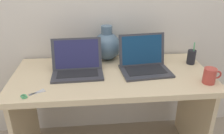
# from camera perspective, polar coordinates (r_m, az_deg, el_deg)

# --- Properties ---
(desk) EXTENTS (1.41, 0.66, 0.74)m
(desk) POSITION_cam_1_polar(r_m,az_deg,el_deg) (1.71, 0.00, -6.50)
(desk) COLOR #D1B78C
(desk) RESTS_ON ground
(laptop_left) EXTENTS (0.36, 0.25, 0.24)m
(laptop_left) POSITION_cam_1_polar(r_m,az_deg,el_deg) (1.64, -8.72, 0.67)
(laptop_left) COLOR #333338
(laptop_left) RESTS_ON desk
(laptop_right) EXTENTS (0.37, 0.29, 0.25)m
(laptop_right) POSITION_cam_1_polar(r_m,az_deg,el_deg) (1.68, 7.99, 1.50)
(laptop_right) COLOR #333338
(laptop_right) RESTS_ON desk
(green_vase) EXTENTS (0.22, 0.22, 0.28)m
(green_vase) POSITION_cam_1_polar(r_m,az_deg,el_deg) (1.83, -1.30, 5.44)
(green_vase) COLOR slate
(green_vase) RESTS_ON desk
(coffee_mug) EXTENTS (0.12, 0.08, 0.10)m
(coffee_mug) POSITION_cam_1_polar(r_m,az_deg,el_deg) (1.61, 23.41, -2.03)
(coffee_mug) COLOR #B23D33
(coffee_mug) RESTS_ON desk
(pen_cup) EXTENTS (0.06, 0.06, 0.18)m
(pen_cup) POSITION_cam_1_polar(r_m,az_deg,el_deg) (1.87, 19.34, 2.43)
(pen_cup) COLOR black
(pen_cup) RESTS_ON desk
(scissors) EXTENTS (0.14, 0.11, 0.01)m
(scissors) POSITION_cam_1_polar(r_m,az_deg,el_deg) (1.45, -20.20, -6.64)
(scissors) COLOR #B7B7BC
(scissors) RESTS_ON desk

